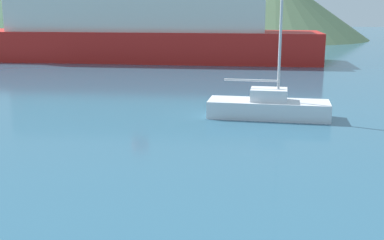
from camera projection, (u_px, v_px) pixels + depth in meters
The scene contains 4 objects.
sailboat_inner at pixel (268, 106), 21.59m from camera, with size 5.44×1.96×8.46m.
ferry_distant at pixel (138, 28), 43.65m from camera, with size 32.68×6.93×8.40m.
hill_central at pixel (55, 8), 81.29m from camera, with size 55.60×55.60×9.02m.
hill_east at pixel (274, 6), 72.97m from camera, with size 28.17×28.17×9.68m.
Camera 1 is at (2.78, -1.46, 4.92)m, focal length 45.00 mm.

